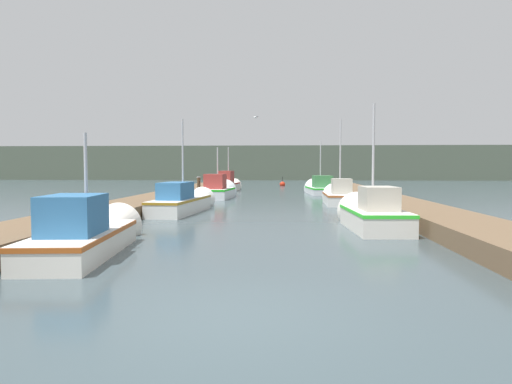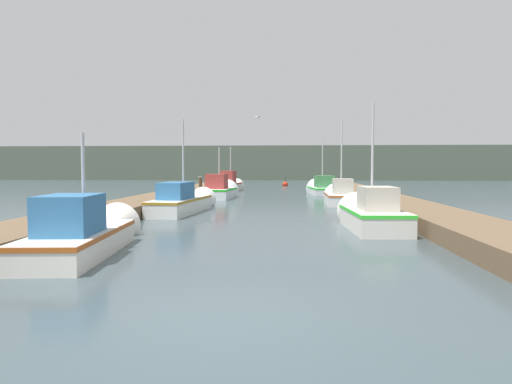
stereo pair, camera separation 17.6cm
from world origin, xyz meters
name	(u,v)px [view 2 (the right image)]	position (x,y,z in m)	size (l,w,h in m)	color
ground_plane	(222,317)	(0.00, 0.00, 0.00)	(200.00, 200.00, 0.00)	#38474C
dock_left	(151,202)	(-5.88, 16.00, 0.26)	(2.29, 40.00, 0.51)	brown
dock_right	(394,204)	(5.88, 16.00, 0.26)	(2.29, 40.00, 0.51)	brown
distant_shore_ridge	(283,163)	(0.00, 68.10, 2.52)	(120.00, 16.00, 5.05)	#4C5647
fishing_boat_0	(88,233)	(-3.90, 4.54, 0.44)	(1.90, 5.39, 3.19)	silver
fishing_boat_1	(370,214)	(3.55, 9.16, 0.46)	(1.74, 4.70, 4.43)	silver
fishing_boat_2	(185,201)	(-3.70, 13.97, 0.47)	(1.91, 6.19, 4.41)	silver
fishing_boat_3	(340,196)	(3.71, 18.94, 0.41)	(1.66, 4.57, 4.98)	silver
fishing_boat_4	(220,190)	(-3.47, 23.00, 0.48)	(1.97, 4.73, 3.71)	silver
fishing_boat_5	(321,188)	(3.36, 28.16, 0.41)	(2.18, 5.07, 4.46)	silver
fishing_boat_6	(231,184)	(-3.84, 31.47, 0.54)	(1.70, 5.22, 3.90)	silver
mooring_piling_0	(200,187)	(-4.73, 22.90, 0.69)	(0.25, 0.25, 1.36)	#473523
mooring_piling_1	(339,186)	(4.71, 28.33, 0.53)	(0.24, 0.24, 1.06)	#473523
channel_buoy	(285,184)	(0.58, 41.27, 0.16)	(0.58, 0.58, 1.08)	red
seagull_lead	(257,117)	(-1.15, 24.01, 5.24)	(0.43, 0.51, 0.12)	white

